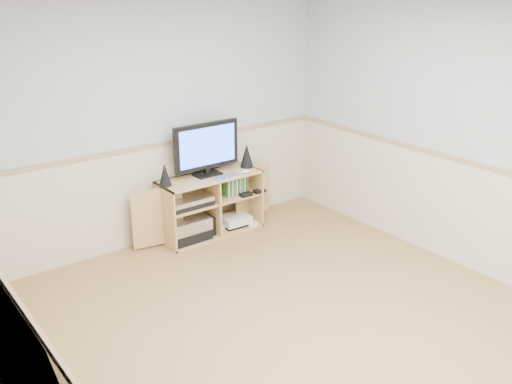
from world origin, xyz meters
The scene contains 11 objects.
room centered at (-0.06, 0.12, 1.22)m, with size 4.04×4.54×2.54m.
media_cabinet centered at (0.47, 2.06, 0.33)m, with size 1.74×0.42×0.65m.
monitor centered at (0.47, 2.06, 0.95)m, with size 0.75×0.18×0.56m.
speaker_left centered at (-0.04, 2.03, 0.77)m, with size 0.13×0.13×0.24m, color black.
speaker_right centered at (0.97, 2.03, 0.78)m, with size 0.14×0.14×0.27m, color black.
keyboard centered at (0.58, 1.87, 0.66)m, with size 0.28×0.11×0.01m, color silver.
mouse centered at (0.83, 1.87, 0.67)m, with size 0.10×0.06×0.04m, color white.
av_components centered at (0.17, 2.01, 0.22)m, with size 0.53×0.34×0.47m.
game_consoles centered at (0.76, 2.00, 0.07)m, with size 0.45×0.30×0.11m.
game_cases centered at (0.77, 1.99, 0.48)m, with size 0.27×0.14×0.19m, color #3F8C3F.
wall_outlet centered at (1.00, 2.23, 0.60)m, with size 0.12×0.03×0.12m, color white.
Camera 1 is at (-2.55, -2.76, 2.59)m, focal length 40.00 mm.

